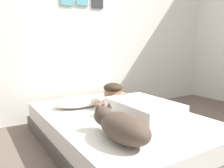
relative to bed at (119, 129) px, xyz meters
The scene contains 8 objects.
ground_plane 0.57m from the bed, 74.29° to the right, with size 13.39×13.39×0.00m, color #66564C.
back_wall 1.60m from the bed, 82.66° to the left, with size 4.69×0.12×2.50m.
bed is the anchor object (origin of this frame).
pillow 0.56m from the bed, 113.89° to the left, with size 0.52×0.32×0.11m, color white.
person_lying 0.30m from the bed, 56.75° to the right, with size 0.43×0.92×0.27m.
dog 0.65m from the bed, 122.51° to the right, with size 0.26×0.57×0.21m.
coffee_cup 0.51m from the bed, 71.05° to the left, with size 0.12×0.09×0.07m.
cell_phone 0.30m from the bed, 121.88° to the right, with size 0.07×0.14×0.01m, color black.
Camera 1 is at (-1.33, -1.21, 0.95)m, focal length 36.23 mm.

